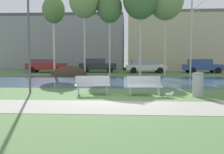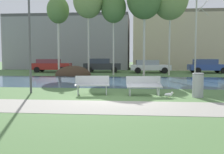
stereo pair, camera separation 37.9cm
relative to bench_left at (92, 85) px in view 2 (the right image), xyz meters
The scene contains 19 objects.
ground_plane 9.00m from the bench_left, 82.25° to the left, with size 120.00×120.00×0.00m, color #4C703D.
paved_path_strip 3.21m from the bench_left, 67.53° to the right, with size 60.00×2.47×0.01m, color gray.
river_band 6.78m from the bench_left, 79.67° to the left, with size 80.00×8.45×0.01m, color #33516B.
soil_mound 12.93m from the bench_left, 107.76° to the left, with size 3.38×3.37×1.81m, color #423021.
bench_left is the anchor object (origin of this frame).
bench_right 2.40m from the bench_left, ahead, with size 1.66×0.76×0.87m.
trash_bin 4.75m from the bench_left, ahead, with size 0.49×0.49×1.06m.
seagull 3.53m from the bench_left, ahead, with size 0.42×0.16×0.25m.
streetlamp 4.77m from the bench_left, behind, with size 0.32×0.32×6.27m.
birch_far_left 15.91m from the bench_left, 112.75° to the left, with size 2.20×2.20×8.17m.
birch_left 14.25m from the bench_left, 101.18° to the left, with size 2.81×2.81×9.01m.
birch_center_left 13.92m from the bench_left, 90.47° to the left, with size 2.35×2.35×8.10m.
birch_right 15.50m from the bench_left, 59.64° to the left, with size 1.16×2.09×9.30m.
parked_van_nearest_red 18.38m from the bench_left, 114.35° to the left, with size 4.38×2.29×1.48m.
parked_sedan_second_dark 17.43m from the bench_left, 96.11° to the left, with size 4.25×2.23×1.54m.
parked_hatch_third_white 16.79m from the bench_left, 78.07° to the left, with size 4.35×2.23×1.40m.
parked_wagon_fourth_blue 19.32m from the bench_left, 60.07° to the left, with size 4.15×2.21×1.49m.
building_grey_warehouse 27.77m from the bench_left, 106.03° to the left, with size 17.16×9.07×7.52m.
building_beige_block 27.30m from the bench_left, 70.44° to the left, with size 14.86×8.64×7.66m.
Camera 2 is at (0.82, -10.82, 1.78)m, focal length 41.65 mm.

